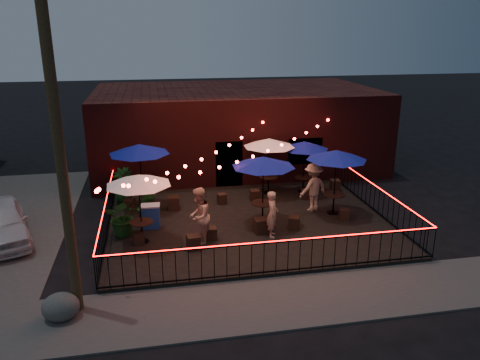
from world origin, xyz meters
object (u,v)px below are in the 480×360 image
Objects in this scene: boulder at (61,307)px; cafe_table_1 at (139,150)px; cooler at (151,216)px; cafe_table_3 at (269,143)px; cafe_table_5 at (305,146)px; cafe_table_0 at (138,181)px; utility_pole at (61,160)px; cafe_table_4 at (337,156)px; cafe_table_2 at (263,163)px.

cafe_table_1 is at bearing 74.44° from boulder.
cafe_table_3 is at bearing 32.81° from cooler.
cafe_table_3 is 1.26× the size of cafe_table_5.
cafe_table_0 is at bearing -150.98° from cafe_table_5.
cafe_table_4 is (8.77, 4.69, -1.58)m from utility_pole.
cafe_table_5 is at bearing 25.65° from cooler.
utility_pole is 2.83× the size of cafe_table_3.
boulder is at bearing -105.56° from cafe_table_1.
utility_pole is 2.86× the size of cafe_table_1.
utility_pole reaches higher than cafe_table_4.
cafe_table_2 is at bearing 10.81° from cafe_table_0.
cafe_table_1 is 6.83m from cafe_table_5.
cafe_table_5 is at bearing 49.65° from cafe_table_2.
cafe_table_2 is at bearing -28.98° from cafe_table_1.
cafe_table_5 is 7.19m from cooler.
cooler is at bearing 175.50° from cafe_table_2.
cafe_table_5 is (6.80, 3.77, -0.09)m from cafe_table_0.
cooler is (-3.98, 0.31, -1.84)m from cafe_table_2.
cafe_table_4 is at bearing 9.63° from cafe_table_0.
cafe_table_1 is at bearing 164.57° from cafe_table_4.
cafe_table_0 is 4.37m from cafe_table_2.
utility_pole is 9.26× the size of cooler.
cooler is (-6.86, -0.08, -1.84)m from cafe_table_4.
boulder is at bearing -111.02° from cooler.
cafe_table_2 reaches higher than boulder.
cafe_table_2 reaches higher than cafe_table_5.
cafe_table_1 is 4.91m from cafe_table_2.
cafe_table_2 is 8.05m from boulder.
cafe_table_2 is at bearing -107.86° from cafe_table_3.
utility_pole is at bearing -139.23° from cafe_table_5.
boulder is (-1.96, -3.82, -1.93)m from cafe_table_0.
cafe_table_4 is 2.86× the size of boulder.
cafe_table_4 is at bearing 4.23° from cooler.
cafe_table_1 is at bearing 90.00° from cafe_table_0.
boulder is (-1.96, -7.02, -2.15)m from cafe_table_1.
utility_pole is at bearing -132.97° from cafe_table_3.
cafe_table_1 is at bearing 76.51° from utility_pole.
cafe_table_3 is 10.80m from boulder.
cafe_table_0 is at bearing -143.41° from cafe_table_3.
cafe_table_5 reaches higher than cooler.
cooler is at bearing 74.82° from cafe_table_0.
cafe_table_4 is 1.16× the size of cafe_table_5.
cafe_table_0 is 2.98× the size of boulder.
utility_pole is 3.68m from boulder.
cafe_table_2 is (5.89, 4.29, -1.57)m from utility_pole.
cafe_table_3 reaches higher than cafe_table_5.
cooler reaches higher than boulder.
cafe_table_1 is at bearing -172.13° from cafe_table_3.
utility_pole reaches higher than boulder.
cafe_table_1 is at bearing 102.00° from cooler.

